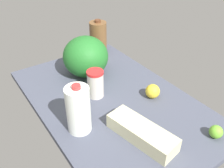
# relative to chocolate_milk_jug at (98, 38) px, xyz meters

# --- Properties ---
(countertop) EXTENTS (1.20, 0.76, 0.03)m
(countertop) POSITION_rel_chocolate_milk_jug_xyz_m (0.51, -0.23, -0.13)
(countertop) COLOR #474C5C
(countertop) RESTS_ON ground
(chocolate_milk_jug) EXTENTS (0.12, 0.12, 0.25)m
(chocolate_milk_jug) POSITION_rel_chocolate_milk_jug_xyz_m (0.00, 0.00, 0.00)
(chocolate_milk_jug) COLOR brown
(chocolate_milk_jug) RESTS_ON countertop
(egg_carton) EXTENTS (0.35, 0.17, 0.07)m
(egg_carton) POSITION_rel_chocolate_milk_jug_xyz_m (0.83, -0.29, -0.08)
(egg_carton) COLOR beige
(egg_carton) RESTS_ON countertop
(watermelon) EXTENTS (0.28, 0.28, 0.25)m
(watermelon) POSITION_rel_chocolate_milk_jug_xyz_m (0.20, -0.21, 0.01)
(watermelon) COLOR #226D27
(watermelon) RESTS_ON countertop
(tumbler_cup) EXTENTS (0.09, 0.09, 0.16)m
(tumbler_cup) POSITION_rel_chocolate_milk_jug_xyz_m (0.43, -0.29, -0.04)
(tumbler_cup) COLOR beige
(tumbler_cup) RESTS_ON countertop
(milk_jug) EXTENTS (0.11, 0.11, 0.25)m
(milk_jug) POSITION_rel_chocolate_milk_jug_xyz_m (0.62, -0.48, -0.00)
(milk_jug) COLOR white
(milk_jug) RESTS_ON countertop
(lime_beside_bowl) EXTENTS (0.05, 0.05, 0.05)m
(lime_beside_bowl) POSITION_rel_chocolate_milk_jug_xyz_m (0.43, -0.41, -0.09)
(lime_beside_bowl) COLOR #6EB12F
(lime_beside_bowl) RESTS_ON countertop
(lime_far_back) EXTENTS (0.06, 0.06, 0.06)m
(lime_far_back) POSITION_rel_chocolate_milk_jug_xyz_m (1.01, -0.00, -0.09)
(lime_far_back) COLOR #6DBA32
(lime_far_back) RESTS_ON countertop
(lemon_by_jug) EXTENTS (0.08, 0.08, 0.08)m
(lemon_by_jug) POSITION_rel_chocolate_milk_jug_xyz_m (0.62, -0.04, -0.08)
(lemon_by_jug) COLOR yellow
(lemon_by_jug) RESTS_ON countertop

